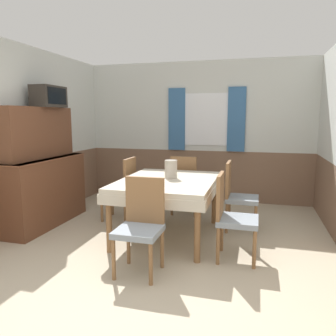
{
  "coord_description": "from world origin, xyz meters",
  "views": [
    {
      "loc": [
        1.12,
        -2.31,
        1.58
      ],
      "look_at": [
        -0.0,
        1.75,
        0.92
      ],
      "focal_mm": 35.0,
      "sensor_mm": 36.0,
      "label": 1
    }
  ],
  "objects_px": {
    "chair_head_near": "(141,222)",
    "tv": "(49,97)",
    "chair_right_near": "(231,214)",
    "vase": "(171,169)",
    "dining_table": "(168,187)",
    "chair_head_window": "(185,183)",
    "sideboard": "(43,176)",
    "chair_right_far": "(237,194)",
    "chair_left_far": "(122,187)"
  },
  "relations": [
    {
      "from": "vase",
      "to": "chair_right_far",
      "type": "bearing_deg",
      "value": 26.23
    },
    {
      "from": "chair_right_near",
      "to": "tv",
      "type": "bearing_deg",
      "value": -104.03
    },
    {
      "from": "sideboard",
      "to": "vase",
      "type": "height_order",
      "value": "sideboard"
    },
    {
      "from": "chair_head_window",
      "to": "tv",
      "type": "relative_size",
      "value": 1.79
    },
    {
      "from": "chair_left_far",
      "to": "vase",
      "type": "height_order",
      "value": "vase"
    },
    {
      "from": "sideboard",
      "to": "chair_left_far",
      "type": "bearing_deg",
      "value": 26.98
    },
    {
      "from": "chair_head_window",
      "to": "chair_right_near",
      "type": "bearing_deg",
      "value": -60.67
    },
    {
      "from": "chair_head_window",
      "to": "chair_head_near",
      "type": "distance_m",
      "value": 2.08
    },
    {
      "from": "tv",
      "to": "vase",
      "type": "distance_m",
      "value": 2.12
    },
    {
      "from": "chair_right_near",
      "to": "chair_right_far",
      "type": "distance_m",
      "value": 1.0
    },
    {
      "from": "chair_right_near",
      "to": "chair_right_far",
      "type": "xyz_separation_m",
      "value": [
        0.0,
        1.0,
        0.0
      ]
    },
    {
      "from": "chair_left_far",
      "to": "chair_head_near",
      "type": "distance_m",
      "value": 1.77
    },
    {
      "from": "chair_right_far",
      "to": "tv",
      "type": "distance_m",
      "value": 3.06
    },
    {
      "from": "chair_left_far",
      "to": "chair_right_far",
      "type": "distance_m",
      "value": 1.73
    },
    {
      "from": "dining_table",
      "to": "chair_right_near",
      "type": "distance_m",
      "value": 1.01
    },
    {
      "from": "chair_right_far",
      "to": "chair_head_near",
      "type": "xyz_separation_m",
      "value": [
        -0.87,
        -1.54,
        0.0
      ]
    },
    {
      "from": "chair_head_window",
      "to": "chair_head_near",
      "type": "height_order",
      "value": "same"
    },
    {
      "from": "dining_table",
      "to": "chair_right_near",
      "type": "bearing_deg",
      "value": -30.05
    },
    {
      "from": "chair_right_far",
      "to": "sideboard",
      "type": "bearing_deg",
      "value": -79.32
    },
    {
      "from": "chair_head_window",
      "to": "tv",
      "type": "xyz_separation_m",
      "value": [
        -1.86,
        -0.86,
        1.36
      ]
    },
    {
      "from": "chair_right_near",
      "to": "sideboard",
      "type": "xyz_separation_m",
      "value": [
        -2.75,
        0.48,
        0.21
      ]
    },
    {
      "from": "chair_head_window",
      "to": "tv",
      "type": "bearing_deg",
      "value": -155.08
    },
    {
      "from": "chair_right_far",
      "to": "vase",
      "type": "height_order",
      "value": "vase"
    },
    {
      "from": "dining_table",
      "to": "chair_left_far",
      "type": "bearing_deg",
      "value": 149.95
    },
    {
      "from": "chair_right_near",
      "to": "sideboard",
      "type": "height_order",
      "value": "sideboard"
    },
    {
      "from": "dining_table",
      "to": "chair_head_window",
      "type": "xyz_separation_m",
      "value": [
        -0.0,
        1.04,
        -0.15
      ]
    },
    {
      "from": "chair_head_near",
      "to": "tv",
      "type": "bearing_deg",
      "value": -33.33
    },
    {
      "from": "chair_left_far",
      "to": "chair_right_far",
      "type": "height_order",
      "value": "same"
    },
    {
      "from": "chair_head_window",
      "to": "vase",
      "type": "relative_size",
      "value": 3.98
    },
    {
      "from": "chair_right_far",
      "to": "sideboard",
      "type": "distance_m",
      "value": 2.81
    },
    {
      "from": "chair_right_near",
      "to": "vase",
      "type": "xyz_separation_m",
      "value": [
        -0.85,
        0.58,
        0.38
      ]
    },
    {
      "from": "chair_head_window",
      "to": "chair_head_near",
      "type": "relative_size",
      "value": 1.0
    },
    {
      "from": "vase",
      "to": "tv",
      "type": "bearing_deg",
      "value": 177.06
    },
    {
      "from": "chair_right_far",
      "to": "chair_head_near",
      "type": "bearing_deg",
      "value": -29.33
    },
    {
      "from": "chair_right_near",
      "to": "tv",
      "type": "height_order",
      "value": "tv"
    },
    {
      "from": "chair_left_far",
      "to": "tv",
      "type": "relative_size",
      "value": 1.79
    },
    {
      "from": "sideboard",
      "to": "vase",
      "type": "bearing_deg",
      "value": 3.03
    },
    {
      "from": "chair_head_near",
      "to": "tv",
      "type": "distance_m",
      "value": 2.6
    },
    {
      "from": "dining_table",
      "to": "chair_right_near",
      "type": "xyz_separation_m",
      "value": [
        0.87,
        -0.5,
        -0.15
      ]
    },
    {
      "from": "dining_table",
      "to": "chair_right_far",
      "type": "relative_size",
      "value": 1.64
    },
    {
      "from": "chair_left_far",
      "to": "vase",
      "type": "relative_size",
      "value": 3.98
    },
    {
      "from": "sideboard",
      "to": "chair_head_window",
      "type": "bearing_deg",
      "value": 29.31
    },
    {
      "from": "chair_right_near",
      "to": "chair_head_near",
      "type": "distance_m",
      "value": 1.02
    },
    {
      "from": "sideboard",
      "to": "vase",
      "type": "relative_size",
      "value": 7.08
    },
    {
      "from": "chair_head_near",
      "to": "tv",
      "type": "height_order",
      "value": "tv"
    },
    {
      "from": "chair_right_near",
      "to": "vase",
      "type": "bearing_deg",
      "value": -124.53
    },
    {
      "from": "chair_head_window",
      "to": "tv",
      "type": "distance_m",
      "value": 2.45
    },
    {
      "from": "vase",
      "to": "dining_table",
      "type": "bearing_deg",
      "value": -101.84
    },
    {
      "from": "chair_left_far",
      "to": "chair_head_near",
      "type": "bearing_deg",
      "value": -150.67
    },
    {
      "from": "chair_left_far",
      "to": "chair_head_near",
      "type": "height_order",
      "value": "same"
    }
  ]
}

